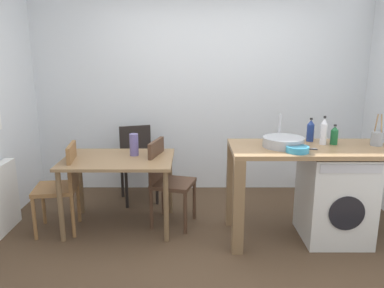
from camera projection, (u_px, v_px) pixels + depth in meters
The scene contains 17 objects.
ground_plane at pixel (205, 253), 3.43m from camera, with size 5.46×5.46×0.00m, color #4C3826.
wall_back at pixel (202, 86), 4.80m from camera, with size 4.60×0.10×2.70m, color silver.
dining_table at pixel (119, 167), 3.81m from camera, with size 1.10×0.76×0.74m.
chair_person_seat at pixel (64, 183), 3.76m from camera, with size 0.45×0.45×0.90m.
chair_opposite at pixel (167, 178), 3.91m from camera, with size 0.49×0.49×0.90m.
chair_spare_by_wall at pixel (138, 159), 4.59m from camera, with size 0.50×0.50×0.90m.
kitchen_counter at pixel (288, 163), 3.54m from camera, with size 1.50×0.68×0.92m.
washing_machine at pixel (336, 196), 3.61m from camera, with size 0.60×0.61×0.86m.
sink_basin at pixel (284, 142), 3.49m from camera, with size 0.38×0.38×0.09m, color #9EA0A5.
tap at pixel (280, 128), 3.64m from camera, with size 0.02×0.02×0.28m, color #B2B2B7.
bottle_tall_green at pixel (311, 131), 3.69m from camera, with size 0.07×0.07×0.23m.
bottle_squat_brown at pixel (325, 132), 3.56m from camera, with size 0.06×0.06×0.28m.
bottle_clear_small at pixel (335, 136), 3.57m from camera, with size 0.07×0.07×0.19m.
mixing_bowl at pixel (298, 149), 3.30m from camera, with size 0.20×0.20×0.06m.
utensil_crock at pixel (378, 138), 3.53m from camera, with size 0.11×0.11×0.30m.
vase at pixel (135, 145), 3.86m from camera, with size 0.09×0.09×0.23m, color slate.
scissors at pixel (310, 149), 3.40m from camera, with size 0.15×0.06×0.01m.
Camera 1 is at (-0.11, -3.09, 1.78)m, focal length 35.21 mm.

